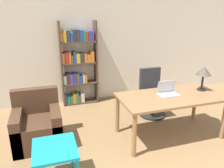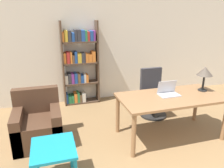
{
  "view_description": "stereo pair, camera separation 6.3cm",
  "coord_description": "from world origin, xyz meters",
  "px_view_note": "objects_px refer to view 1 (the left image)",
  "views": [
    {
      "loc": [
        -1.54,
        -0.66,
        2.13
      ],
      "look_at": [
        -0.51,
        2.55,
        1.01
      ],
      "focal_mm": 35.0,
      "sensor_mm": 36.0,
      "label": 1
    },
    {
      "loc": [
        -1.48,
        -0.68,
        2.13
      ],
      "look_at": [
        -0.51,
        2.55,
        1.01
      ],
      "focal_mm": 35.0,
      "sensor_mm": 36.0,
      "label": 2
    }
  ],
  "objects_px": {
    "armchair": "(38,126)",
    "bookshelf": "(77,65)",
    "side_table_blue": "(55,154)",
    "office_chair": "(152,95)",
    "desk": "(171,101)",
    "laptop": "(168,92)",
    "table_lamp": "(204,72)"
  },
  "relations": [
    {
      "from": "table_lamp",
      "to": "office_chair",
      "type": "xyz_separation_m",
      "value": [
        -0.58,
        0.79,
        -0.66
      ]
    },
    {
      "from": "table_lamp",
      "to": "office_chair",
      "type": "distance_m",
      "value": 1.18
    },
    {
      "from": "office_chair",
      "to": "table_lamp",
      "type": "bearing_deg",
      "value": -53.68
    },
    {
      "from": "office_chair",
      "to": "laptop",
      "type": "bearing_deg",
      "value": -99.52
    },
    {
      "from": "table_lamp",
      "to": "bookshelf",
      "type": "xyz_separation_m",
      "value": [
        -1.98,
        1.9,
        -0.16
      ]
    },
    {
      "from": "laptop",
      "to": "bookshelf",
      "type": "height_order",
      "value": "bookshelf"
    },
    {
      "from": "table_lamp",
      "to": "side_table_blue",
      "type": "bearing_deg",
      "value": -165.29
    },
    {
      "from": "desk",
      "to": "side_table_blue",
      "type": "relative_size",
      "value": 3.03
    },
    {
      "from": "desk",
      "to": "laptop",
      "type": "distance_m",
      "value": 0.16
    },
    {
      "from": "side_table_blue",
      "to": "bookshelf",
      "type": "distance_m",
      "value": 2.75
    },
    {
      "from": "desk",
      "to": "bookshelf",
      "type": "distance_m",
      "value": 2.38
    },
    {
      "from": "desk",
      "to": "laptop",
      "type": "bearing_deg",
      "value": 106.62
    },
    {
      "from": "bookshelf",
      "to": "office_chair",
      "type": "bearing_deg",
      "value": -38.49
    },
    {
      "from": "side_table_blue",
      "to": "office_chair",
      "type": "bearing_deg",
      "value": 35.31
    },
    {
      "from": "desk",
      "to": "table_lamp",
      "type": "xyz_separation_m",
      "value": [
        0.69,
        0.09,
        0.44
      ]
    },
    {
      "from": "office_chair",
      "to": "bookshelf",
      "type": "xyz_separation_m",
      "value": [
        -1.39,
        1.11,
        0.5
      ]
    },
    {
      "from": "table_lamp",
      "to": "laptop",
      "type": "bearing_deg",
      "value": -179.08
    },
    {
      "from": "desk",
      "to": "side_table_blue",
      "type": "height_order",
      "value": "desk"
    },
    {
      "from": "table_lamp",
      "to": "armchair",
      "type": "bearing_deg",
      "value": 172.63
    },
    {
      "from": "side_table_blue",
      "to": "bookshelf",
      "type": "relative_size",
      "value": 0.3
    },
    {
      "from": "desk",
      "to": "office_chair",
      "type": "bearing_deg",
      "value": 82.74
    },
    {
      "from": "desk",
      "to": "laptop",
      "type": "relative_size",
      "value": 5.14
    },
    {
      "from": "office_chair",
      "to": "bookshelf",
      "type": "bearing_deg",
      "value": 141.51
    },
    {
      "from": "table_lamp",
      "to": "bookshelf",
      "type": "relative_size",
      "value": 0.23
    },
    {
      "from": "office_chair",
      "to": "bookshelf",
      "type": "height_order",
      "value": "bookshelf"
    },
    {
      "from": "side_table_blue",
      "to": "armchair",
      "type": "bearing_deg",
      "value": 101.71
    },
    {
      "from": "table_lamp",
      "to": "desk",
      "type": "bearing_deg",
      "value": -172.8
    },
    {
      "from": "laptop",
      "to": "armchair",
      "type": "distance_m",
      "value": 2.3
    },
    {
      "from": "desk",
      "to": "side_table_blue",
      "type": "distance_m",
      "value": 2.11
    },
    {
      "from": "armchair",
      "to": "office_chair",
      "type": "bearing_deg",
      "value": 9.99
    },
    {
      "from": "armchair",
      "to": "bookshelf",
      "type": "distance_m",
      "value": 1.9
    },
    {
      "from": "office_chair",
      "to": "side_table_blue",
      "type": "distance_m",
      "value": 2.59
    }
  ]
}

